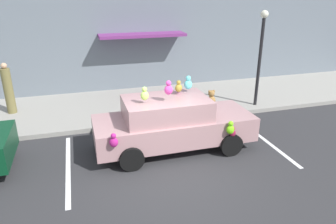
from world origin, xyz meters
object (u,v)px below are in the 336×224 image
(plush_covered_car, at_px, (172,123))
(street_lamp_post, at_px, (261,48))
(teddy_bear_on_sidewalk, at_px, (211,99))
(pedestrian_near_shopfront, at_px, (8,90))

(plush_covered_car, height_order, street_lamp_post, street_lamp_post)
(teddy_bear_on_sidewalk, height_order, pedestrian_near_shopfront, pedestrian_near_shopfront)
(plush_covered_car, height_order, pedestrian_near_shopfront, plush_covered_car)
(plush_covered_car, xyz_separation_m, street_lamp_post, (4.07, 2.25, 1.53))
(plush_covered_car, relative_size, teddy_bear_on_sidewalk, 6.82)
(plush_covered_car, distance_m, street_lamp_post, 4.90)
(plush_covered_car, xyz_separation_m, teddy_bear_on_sidewalk, (2.33, 2.53, -0.34))
(plush_covered_car, relative_size, street_lamp_post, 1.28)
(teddy_bear_on_sidewalk, distance_m, street_lamp_post, 2.57)
(plush_covered_car, relative_size, pedestrian_near_shopfront, 2.46)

